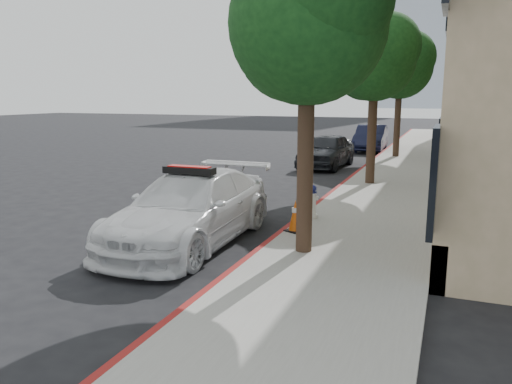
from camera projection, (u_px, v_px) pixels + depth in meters
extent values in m
plane|color=black|center=(213.00, 220.00, 12.34)|extent=(120.00, 120.00, 0.00)
cube|color=gray|center=(402.00, 170.00, 20.18)|extent=(3.20, 50.00, 0.15)
cube|color=maroon|center=(364.00, 168.00, 20.73)|extent=(0.12, 50.00, 0.15)
cube|color=#9EA8B7|center=(476.00, 20.00, 128.30)|extent=(14.00, 14.00, 44.00)
cylinder|color=black|center=(305.00, 164.00, 9.13)|extent=(0.30, 0.30, 3.30)
sphere|color=#113613|center=(308.00, 24.00, 8.66)|extent=(2.80, 2.80, 2.80)
sphere|color=#113613|center=(293.00, 45.00, 9.12)|extent=(2.10, 2.10, 2.10)
cylinder|color=black|center=(372.00, 135.00, 16.45)|extent=(0.30, 0.30, 3.19)
sphere|color=#113613|center=(375.00, 60.00, 16.00)|extent=(2.60, 2.60, 2.60)
sphere|color=#113613|center=(387.00, 46.00, 15.50)|extent=(2.08, 2.08, 2.08)
sphere|color=#113613|center=(365.00, 71.00, 16.45)|extent=(1.95, 1.95, 1.95)
cylinder|color=black|center=(397.00, 121.00, 23.74)|extent=(0.30, 0.30, 3.41)
sphere|color=#113613|center=(400.00, 66.00, 23.26)|extent=(3.00, 3.00, 3.00)
sphere|color=#113613|center=(409.00, 57.00, 22.77)|extent=(2.40, 2.40, 2.40)
sphere|color=#113613|center=(393.00, 73.00, 23.72)|extent=(2.25, 2.25, 2.25)
imported|color=silver|center=(190.00, 208.00, 10.32)|extent=(2.10, 5.09, 1.47)
cube|color=black|center=(189.00, 170.00, 10.16)|extent=(1.10, 0.29, 0.14)
cube|color=#A50A07|center=(189.00, 167.00, 10.15)|extent=(0.90, 0.23, 0.06)
imported|color=black|center=(326.00, 150.00, 21.33)|extent=(1.93, 4.32, 1.44)
imported|color=black|center=(371.00, 138.00, 27.65)|extent=(1.69, 4.40, 1.43)
cylinder|color=silver|center=(311.00, 216.00, 11.94)|extent=(0.31, 0.31, 0.10)
cylinder|color=silver|center=(311.00, 203.00, 11.88)|extent=(0.23, 0.23, 0.53)
ellipsoid|color=navy|center=(311.00, 188.00, 11.82)|extent=(0.25, 0.25, 0.18)
cylinder|color=silver|center=(311.00, 198.00, 11.86)|extent=(0.34, 0.22, 0.10)
cylinder|color=silver|center=(311.00, 198.00, 11.86)|extent=(0.16, 0.20, 0.10)
cube|color=black|center=(295.00, 230.00, 10.78)|extent=(0.48, 0.48, 0.03)
cone|color=#D5520B|center=(295.00, 215.00, 10.71)|extent=(0.28, 0.28, 0.66)
cylinder|color=white|center=(295.00, 210.00, 10.69)|extent=(0.15, 0.15, 0.10)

